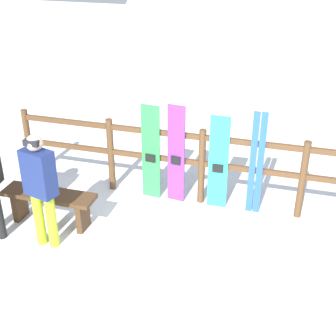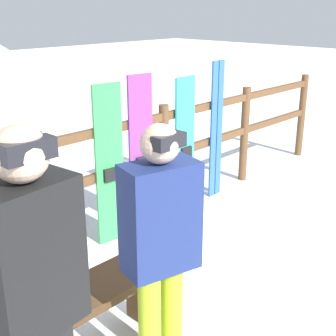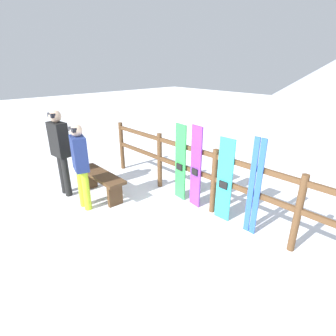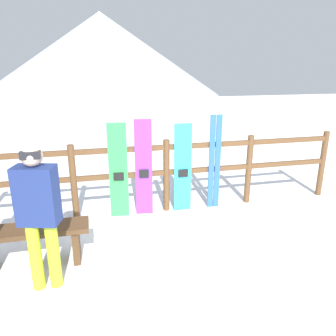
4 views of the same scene
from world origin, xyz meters
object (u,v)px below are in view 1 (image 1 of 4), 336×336
object	(u,v)px
bench	(50,201)
person_navy	(40,184)
snowboard_green	(151,153)
ski_pair_blue	(256,164)
snowboard_cyan	(218,163)
snowboard_purple	(176,155)

from	to	relation	value
bench	person_navy	distance (m)	0.74
bench	snowboard_green	world-z (taller)	snowboard_green
ski_pair_blue	snowboard_cyan	bearing A→B (deg)	-179.63
person_navy	ski_pair_blue	distance (m)	2.93
snowboard_purple	snowboard_cyan	distance (m)	0.63
snowboard_purple	ski_pair_blue	bearing A→B (deg)	0.17
snowboard_green	snowboard_cyan	bearing A→B (deg)	-0.00
bench	snowboard_purple	bearing A→B (deg)	36.03
snowboard_green	snowboard_purple	world-z (taller)	snowboard_purple
snowboard_green	snowboard_cyan	size ratio (longest dim) A/B	1.04
ski_pair_blue	person_navy	bearing A→B (deg)	-147.84
snowboard_cyan	ski_pair_blue	size ratio (longest dim) A/B	0.93
person_navy	snowboard_purple	world-z (taller)	person_navy
person_navy	snowboard_purple	xyz separation A→B (m)	(1.31, 1.55, -0.15)
person_navy	snowboard_purple	size ratio (longest dim) A/B	1.03
bench	snowboard_cyan	xyz separation A→B (m)	(2.14, 1.10, 0.35)
bench	snowboard_cyan	world-z (taller)	snowboard_cyan
person_navy	snowboard_green	bearing A→B (deg)	59.29
bench	ski_pair_blue	xyz separation A→B (m)	(2.67, 1.10, 0.42)
bench	ski_pair_blue	size ratio (longest dim) A/B	0.84
bench	person_navy	xyz separation A→B (m)	(0.20, -0.46, 0.55)
snowboard_purple	bench	bearing A→B (deg)	-143.97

